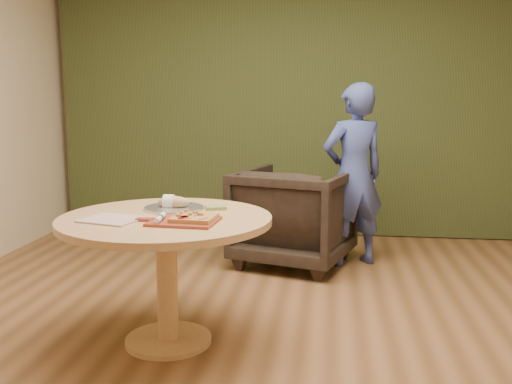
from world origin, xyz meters
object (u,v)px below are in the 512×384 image
at_px(armchair, 294,212).
at_px(person_standing, 353,175).
at_px(pizza_paddle, 182,221).
at_px(bread_roll, 172,202).
at_px(serving_tray, 174,208).
at_px(cutlery_roll, 160,218).
at_px(pedestal_table, 166,241).
at_px(flatbread_pizza, 194,218).

distance_m(armchair, person_standing, 0.58).
xyz_separation_m(pizza_paddle, bread_roll, (-0.15, 0.35, 0.04)).
height_order(pizza_paddle, serving_tray, serving_tray).
bearing_deg(bread_roll, cutlery_roll, -83.92).
bearing_deg(pedestal_table, pizza_paddle, -47.19).
height_order(pedestal_table, bread_roll, bread_roll).
relative_size(pedestal_table, person_standing, 0.78).
height_order(cutlery_roll, armchair, armchair).
xyz_separation_m(pizza_paddle, cutlery_roll, (-0.11, -0.03, 0.02)).
distance_m(serving_tray, bread_roll, 0.04).
height_order(armchair, person_standing, person_standing).
xyz_separation_m(flatbread_pizza, armchair, (0.42, 1.83, -0.32)).
xyz_separation_m(flatbread_pizza, cutlery_roll, (-0.17, -0.04, 0.00)).
height_order(serving_tray, bread_roll, bread_roll).
xyz_separation_m(armchair, person_standing, (0.49, 0.06, 0.31)).
distance_m(bread_roll, person_standing, 1.91).
relative_size(serving_tray, armchair, 0.39).
height_order(cutlery_roll, bread_roll, bread_roll).
height_order(cutlery_roll, serving_tray, cutlery_roll).
bearing_deg(flatbread_pizza, pizza_paddle, -169.09).
relative_size(bread_roll, person_standing, 0.13).
bearing_deg(cutlery_roll, bread_roll, 91.53).
distance_m(pedestal_table, pizza_paddle, 0.25).
xyz_separation_m(pizza_paddle, person_standing, (0.97, 1.90, 0.01)).
relative_size(flatbread_pizza, cutlery_roll, 1.18).
bearing_deg(person_standing, pizza_paddle, 37.10).
distance_m(cutlery_roll, person_standing, 2.22).
bearing_deg(serving_tray, bread_roll, 180.00).
height_order(pedestal_table, pizza_paddle, pizza_paddle).
bearing_deg(pizza_paddle, armchair, 79.30).
xyz_separation_m(pedestal_table, pizza_paddle, (0.14, -0.15, 0.15)).
distance_m(pedestal_table, armchair, 1.81).
relative_size(pizza_paddle, person_standing, 0.30).
distance_m(serving_tray, armchair, 1.64).
relative_size(cutlery_roll, serving_tray, 0.56).
distance_m(pedestal_table, bread_roll, 0.28).
xyz_separation_m(serving_tray, person_standing, (1.11, 1.55, 0.01)).
xyz_separation_m(cutlery_roll, armchair, (0.60, 1.87, -0.32)).
distance_m(pedestal_table, flatbread_pizza, 0.29).
bearing_deg(pizza_paddle, person_standing, 67.00).
relative_size(cutlery_roll, armchair, 0.22).
bearing_deg(pizza_paddle, serving_tray, 116.05).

